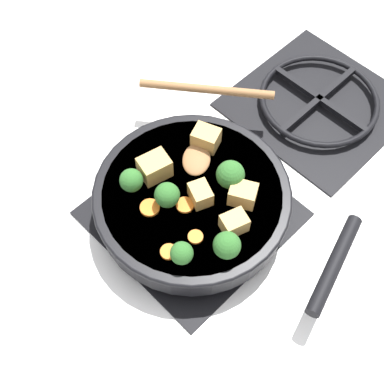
{
  "coord_description": "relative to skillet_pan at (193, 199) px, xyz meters",
  "views": [
    {
      "loc": [
        0.33,
        -0.33,
        0.84
      ],
      "look_at": [
        0.0,
        0.0,
        0.08
      ],
      "focal_mm": 50.0,
      "sensor_mm": 36.0,
      "label": 1
    }
  ],
  "objects": [
    {
      "name": "skillet_pan",
      "position": [
        0.0,
        0.0,
        0.0
      ],
      "size": [
        0.45,
        0.34,
        0.05
      ],
      "color": "black",
      "rests_on": "front_burner_grate"
    },
    {
      "name": "rear_burner_grate",
      "position": [
        -0.0,
        0.36,
        -0.04
      ],
      "size": [
        0.31,
        0.31,
        0.03
      ],
      "color": "black",
      "rests_on": "ground_plane"
    },
    {
      "name": "wooden_spoon",
      "position": [
        -0.1,
        0.12,
        0.03
      ],
      "size": [
        0.24,
        0.25,
        0.02
      ],
      "color": "olive",
      "rests_on": "skillet_pan"
    },
    {
      "name": "carrot_slice_orange_thin",
      "position": [
        0.05,
        -0.1,
        0.02
      ],
      "size": [
        0.03,
        0.03,
        0.01
      ],
      "primitive_type": "cylinder",
      "color": "orange",
      "rests_on": "skillet_pan"
    },
    {
      "name": "tofu_cube_east_chunk",
      "position": [
        0.09,
        -0.01,
        0.04
      ],
      "size": [
        0.04,
        0.05,
        0.03
      ],
      "primitive_type": "cube",
      "rotation": [
        0.0,
        0.0,
        4.39
      ],
      "color": "tan",
      "rests_on": "skillet_pan"
    },
    {
      "name": "front_burner_grate",
      "position": [
        -0.0,
        -0.0,
        -0.04
      ],
      "size": [
        0.31,
        0.31,
        0.03
      ],
      "color": "black",
      "rests_on": "ground_plane"
    },
    {
      "name": "tofu_cube_back_piece",
      "position": [
        0.07,
        0.05,
        0.04
      ],
      "size": [
        0.06,
        0.05,
        0.03
      ],
      "primitive_type": "cube",
      "rotation": [
        0.0,
        0.0,
        0.5
      ],
      "color": "tan",
      "rests_on": "skillet_pan"
    },
    {
      "name": "ground_plane",
      "position": [
        -0.0,
        -0.0,
        -0.05
      ],
      "size": [
        2.4,
        2.4,
        0.0
      ],
      "primitive_type": "plane",
      "color": "white"
    },
    {
      "name": "carrot_slice_edge_slice",
      "position": [
        -0.03,
        -0.07,
        0.02
      ],
      "size": [
        0.03,
        0.03,
        0.01
      ],
      "primitive_type": "cylinder",
      "color": "orange",
      "rests_on": "skillet_pan"
    },
    {
      "name": "broccoli_floret_north_edge",
      "position": [
        0.11,
        -0.04,
        0.05
      ],
      "size": [
        0.04,
        0.04,
        0.05
      ],
      "color": "#709956",
      "rests_on": "skillet_pan"
    },
    {
      "name": "broccoli_floret_near_spoon",
      "position": [
        0.03,
        0.05,
        0.05
      ],
      "size": [
        0.05,
        0.05,
        0.05
      ],
      "color": "#709956",
      "rests_on": "skillet_pan"
    },
    {
      "name": "broccoli_floret_east_rim",
      "position": [
        0.07,
        -0.1,
        0.05
      ],
      "size": [
        0.04,
        0.04,
        0.04
      ],
      "color": "#709956",
      "rests_on": "skillet_pan"
    },
    {
      "name": "tofu_cube_center_large",
      "position": [
        -0.07,
        -0.02,
        0.04
      ],
      "size": [
        0.05,
        0.06,
        0.04
      ],
      "primitive_type": "cube",
      "rotation": [
        0.0,
        0.0,
        1.34
      ],
      "color": "tan",
      "rests_on": "skillet_pan"
    },
    {
      "name": "tofu_cube_west_chunk",
      "position": [
        -0.06,
        0.09,
        0.04
      ],
      "size": [
        0.05,
        0.05,
        0.04
      ],
      "primitive_type": "cube",
      "rotation": [
        0.0,
        0.0,
        3.51
      ],
      "color": "tan",
      "rests_on": "skillet_pan"
    },
    {
      "name": "tofu_cube_near_handle",
      "position": [
        0.02,
        0.0,
        0.04
      ],
      "size": [
        0.05,
        0.04,
        0.03
      ],
      "primitive_type": "cube",
      "rotation": [
        0.0,
        0.0,
        5.9
      ],
      "color": "tan",
      "rests_on": "skillet_pan"
    },
    {
      "name": "broccoli_floret_west_rim",
      "position": [
        -0.08,
        -0.07,
        0.05
      ],
      "size": [
        0.04,
        0.04,
        0.05
      ],
      "color": "#709956",
      "rests_on": "skillet_pan"
    },
    {
      "name": "carrot_slice_near_center",
      "position": [
        0.01,
        -0.03,
        0.02
      ],
      "size": [
        0.03,
        0.03,
        0.01
      ],
      "primitive_type": "cylinder",
      "color": "orange",
      "rests_on": "skillet_pan"
    },
    {
      "name": "carrot_slice_under_broccoli",
      "position": [
        0.06,
        -0.06,
        0.02
      ],
      "size": [
        0.02,
        0.02,
        0.01
      ],
      "primitive_type": "cylinder",
      "color": "orange",
      "rests_on": "skillet_pan"
    },
    {
      "name": "broccoli_floret_center_top",
      "position": [
        -0.01,
        -0.05,
        0.05
      ],
      "size": [
        0.04,
        0.04,
        0.05
      ],
      "color": "#709956",
      "rests_on": "skillet_pan"
    }
  ]
}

